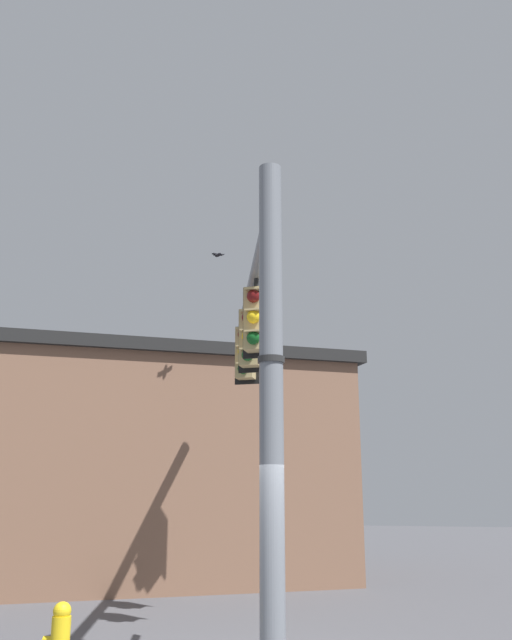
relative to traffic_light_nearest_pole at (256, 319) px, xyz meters
name	(u,v)px	position (x,y,z in m)	size (l,w,h in m)	color
signal_pole	(271,405)	(-0.77, 2.20, -1.71)	(0.30, 0.30, 6.45)	slate
mast_arm	(253,284)	(0.21, -0.62, 0.80)	(0.20, 0.20, 5.98)	slate
traffic_light_nearest_pole	(256,319)	(0.00, 0.00, 0.00)	(0.54, 0.49, 1.31)	black
traffic_light_mid_inner	(250,338)	(0.45, -1.30, 0.00)	(0.54, 0.49, 1.31)	black
traffic_light_mid_outer	(245,353)	(0.90, -2.59, 0.00)	(0.54, 0.49, 1.31)	black
street_name_sign	(268,365)	(-0.65, 1.86, -1.14)	(0.63, 1.45, 0.22)	#147238
bird_flying	(218,255)	(1.70, -3.20, 2.40)	(0.24, 0.28, 0.09)	black
storefront_building	(145,468)	(5.18, -7.53, -2.09)	(12.74, 12.42, 5.66)	brown
fire_hydrant	(60,636)	(2.05, 1.98, -4.51)	(0.35, 0.24, 0.82)	yellow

